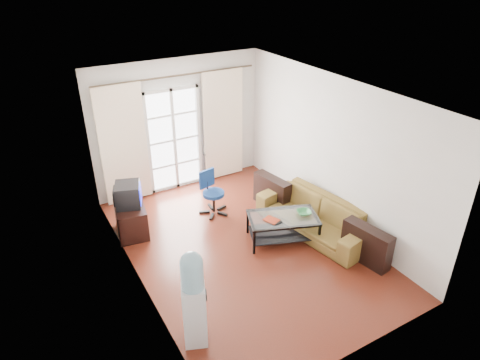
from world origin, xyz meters
name	(u,v)px	position (x,y,z in m)	size (l,w,h in m)	color
floor	(243,246)	(0.00, 0.00, 0.00)	(5.20, 5.20, 0.00)	maroon
ceiling	(244,92)	(0.00, 0.00, 2.70)	(5.20, 5.20, 0.00)	white
wall_back	(179,125)	(0.00, 2.60, 1.35)	(3.60, 0.02, 2.70)	silver
wall_front	(363,270)	(0.00, -2.60, 1.35)	(3.60, 0.02, 2.70)	silver
wall_left	(131,206)	(-1.80, 0.00, 1.35)	(0.02, 5.20, 2.70)	silver
wall_right	(332,152)	(1.80, 0.00, 1.35)	(0.02, 5.20, 2.70)	silver
french_door	(174,140)	(-0.15, 2.54, 1.07)	(1.16, 0.06, 2.15)	white
curtain_rod	(177,76)	(0.00, 2.50, 2.38)	(0.04, 0.04, 3.30)	#4C3F2D
curtain_left	(123,145)	(-1.20, 2.48, 1.20)	(0.90, 0.07, 2.35)	#FFECCD
curtain_right	(223,125)	(0.95, 2.48, 1.20)	(0.90, 0.07, 2.35)	#FFECCD
radiator	(217,163)	(0.80, 2.50, 0.33)	(0.64, 0.12, 0.64)	gray
sofa	(315,216)	(1.33, -0.23, 0.32)	(1.20, 2.29, 0.64)	brown
coffee_table	(283,225)	(0.68, -0.18, 0.31)	(1.34, 1.04, 0.48)	silver
bowl	(304,213)	(1.03, -0.29, 0.51)	(0.31, 0.31, 0.06)	green
book	(268,222)	(0.35, -0.22, 0.49)	(0.26, 0.29, 0.02)	maroon
remote	(278,223)	(0.49, -0.31, 0.48)	(0.15, 0.04, 0.02)	black
tv_stand	(131,220)	(-1.52, 1.33, 0.27)	(0.50, 0.75, 0.55)	black
crt_tv	(127,195)	(-1.52, 1.39, 0.75)	(0.54, 0.56, 0.41)	black
task_chair	(213,201)	(0.04, 1.23, 0.25)	(0.70, 0.70, 0.85)	black
water_cooler	(194,298)	(-1.55, -1.44, 0.73)	(0.37, 0.37, 1.40)	silver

